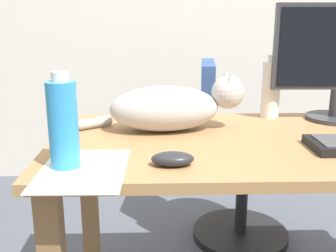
% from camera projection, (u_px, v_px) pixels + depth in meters
% --- Properties ---
extents(desk, '(1.56, 0.68, 0.74)m').
position_uv_depth(desk, '(298.00, 169.00, 1.28)').
color(desk, '#9E7247').
rests_on(desk, ground_plane).
extents(office_chair, '(0.48, 0.48, 0.90)m').
position_uv_depth(office_chair, '(233.00, 167.00, 1.97)').
color(office_chair, black).
rests_on(office_chair, ground_plane).
extents(cat, '(0.61, 0.21, 0.20)m').
position_uv_depth(cat, '(171.00, 107.00, 1.32)').
color(cat, '#B2ADA8').
rests_on(cat, desk).
extents(computer_mouse, '(0.11, 0.06, 0.04)m').
position_uv_depth(computer_mouse, '(173.00, 159.00, 1.02)').
color(computer_mouse, '#232328').
rests_on(computer_mouse, desk).
extents(paper_sheet, '(0.22, 0.30, 0.00)m').
position_uv_depth(paper_sheet, '(83.00, 169.00, 0.99)').
color(paper_sheet, white).
rests_on(paper_sheet, desk).
extents(water_bottle, '(0.07, 0.07, 0.24)m').
position_uv_depth(water_bottle, '(63.00, 124.00, 0.98)').
color(water_bottle, '#2D8CD1').
rests_on(water_bottle, desk).
extents(spray_bottle, '(0.07, 0.07, 0.23)m').
position_uv_depth(spray_bottle, '(271.00, 89.00, 1.49)').
color(spray_bottle, silver).
rests_on(spray_bottle, desk).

